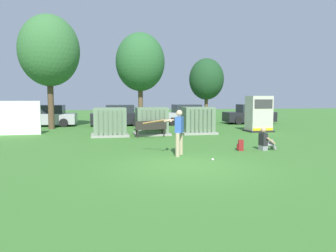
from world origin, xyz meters
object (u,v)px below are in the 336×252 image
object	(u,v)px
transformer_mid_east	(198,121)
generator_enclosure	(259,114)
park_bench	(151,128)
backpack	(241,145)
parked_car_rightmost	(250,115)
parked_car_leftmost	(48,116)
seated_spectator	(265,141)
parked_car_left_of_center	(118,116)
parked_car_right_of_center	(185,115)
transformer_mid_west	(152,121)
sports_ball	(213,160)
transformer_west	(110,122)
batter	(178,130)

from	to	relation	value
transformer_mid_east	generator_enclosure	world-z (taller)	generator_enclosure
park_bench	backpack	size ratio (longest dim) A/B	4.19
park_bench	parked_car_rightmost	xyz separation A→B (m)	(9.54, 7.71, 0.22)
parked_car_leftmost	seated_spectator	bearing A→B (deg)	-51.85
park_bench	parked_car_left_of_center	world-z (taller)	parked_car_left_of_center
parked_car_right_of_center	transformer_mid_east	bearing A→B (deg)	-97.80
transformer_mid_west	backpack	size ratio (longest dim) A/B	4.77
transformer_mid_west	transformer_mid_east	xyz separation A→B (m)	(2.86, 0.09, 0.00)
transformer_mid_east	backpack	bearing A→B (deg)	-90.51
sports_ball	backpack	bearing A→B (deg)	45.75
park_bench	seated_spectator	size ratio (longest dim) A/B	1.91
transformer_west	backpack	xyz separation A→B (m)	(5.23, -6.21, -0.57)
generator_enclosure	transformer_west	bearing A→B (deg)	-176.09
generator_enclosure	batter	distance (m)	10.33
sports_ball	transformer_west	bearing A→B (deg)	112.39
generator_enclosure	parked_car_right_of_center	bearing A→B (deg)	117.05
transformer_mid_west	batter	bearing A→B (deg)	-90.34
parked_car_leftmost	backpack	bearing A→B (deg)	-54.44
parked_car_right_of_center	parked_car_rightmost	world-z (taller)	same
park_bench	sports_ball	world-z (taller)	park_bench
transformer_west	parked_car_rightmost	size ratio (longest dim) A/B	0.50
transformer_mid_west	generator_enclosure	bearing A→B (deg)	3.70
transformer_mid_east	park_bench	xyz separation A→B (m)	(-3.07, -1.21, -0.25)
park_bench	batter	distance (m)	5.97
transformer_west	parked_car_right_of_center	xyz separation A→B (m)	(6.22, 7.04, -0.04)
sports_ball	parked_car_left_of_center	bearing A→B (deg)	99.69
generator_enclosure	batter	bearing A→B (deg)	-133.31
transformer_west	generator_enclosure	world-z (taller)	generator_enclosure
park_bench	transformer_west	bearing A→B (deg)	157.44
batter	parked_car_left_of_center	size ratio (longest dim) A/B	0.41
transformer_west	parked_car_left_of_center	world-z (taller)	same
seated_spectator	backpack	bearing A→B (deg)	173.78
seated_spectator	parked_car_right_of_center	bearing A→B (deg)	90.29
sports_ball	backpack	world-z (taller)	backpack
sports_ball	parked_car_left_of_center	world-z (taller)	parked_car_left_of_center
parked_car_leftmost	batter	bearing A→B (deg)	-64.24
seated_spectator	parked_car_rightmost	world-z (taller)	parked_car_rightmost
batter	parked_car_leftmost	xyz separation A→B (m)	(-6.87, 14.24, -0.22)
parked_car_left_of_center	parked_car_rightmost	bearing A→B (deg)	-0.41
parked_car_right_of_center	sports_ball	bearing A→B (deg)	-100.67
generator_enclosure	backpack	xyz separation A→B (m)	(-4.25, -6.86, -0.92)
generator_enclosure	park_bench	bearing A→B (deg)	-167.80
batter	seated_spectator	bearing A→B (deg)	7.93
backpack	transformer_mid_west	bearing A→B (deg)	113.60
transformer_mid_west	parked_car_left_of_center	world-z (taller)	same
parked_car_right_of_center	park_bench	bearing A→B (deg)	-116.66
backpack	parked_car_leftmost	xyz separation A→B (m)	(-9.71, 13.58, 0.54)
seated_spectator	parked_car_leftmost	size ratio (longest dim) A/B	0.23
batter	parked_car_rightmost	distance (m)	16.56
generator_enclosure	parked_car_left_of_center	size ratio (longest dim) A/B	0.54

